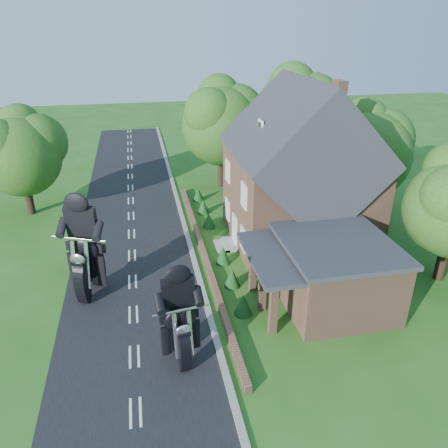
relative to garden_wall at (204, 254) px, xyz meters
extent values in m
plane|color=#245818|center=(-4.30, -5.00, -0.20)|extent=(120.00, 120.00, 0.00)
cube|color=black|center=(-4.30, -5.00, -0.19)|extent=(7.00, 80.00, 0.02)
cube|color=gray|center=(-0.65, -5.00, -0.14)|extent=(0.30, 80.00, 0.12)
cube|color=brown|center=(0.00, 0.00, 0.00)|extent=(0.30, 22.00, 0.40)
cube|color=brown|center=(6.20, 1.00, 2.80)|extent=(8.00, 8.00, 6.00)
cube|color=#282A30|center=(6.20, 1.00, 5.80)|extent=(8.48, 8.64, 8.48)
cube|color=brown|center=(8.20, 1.00, 9.00)|extent=(0.60, 0.90, 1.60)
cube|color=white|center=(3.60, 1.00, 7.30)|extent=(0.12, 0.80, 0.90)
cube|color=black|center=(3.54, 1.00, 7.30)|extent=(0.04, 0.55, 0.65)
cube|color=white|center=(2.14, 1.00, 0.85)|extent=(0.10, 1.10, 2.10)
cube|color=gray|center=(1.80, 1.00, -0.05)|extent=(0.80, 1.60, 0.30)
cube|color=gray|center=(1.30, 1.00, -0.12)|extent=(0.80, 1.60, 0.15)
cube|color=white|center=(2.14, -1.20, 1.40)|extent=(0.10, 1.10, 1.40)
cube|color=black|center=(2.12, -1.20, 1.40)|extent=(0.04, 0.92, 1.22)
cube|color=white|center=(2.14, 3.20, 1.40)|extent=(0.10, 1.10, 1.40)
cube|color=black|center=(2.12, 3.20, 1.40)|extent=(0.04, 0.92, 1.22)
cube|color=white|center=(2.14, -1.20, 4.10)|extent=(0.10, 1.10, 1.40)
cube|color=black|center=(2.12, -1.20, 4.10)|extent=(0.04, 0.92, 1.22)
cube|color=white|center=(2.14, 3.20, 4.10)|extent=(0.10, 1.10, 1.40)
cube|color=black|center=(2.12, 3.20, 4.10)|extent=(0.04, 0.92, 1.22)
cube|color=brown|center=(5.70, -5.80, 1.40)|extent=(5.00, 5.60, 3.20)
cube|color=#282A30|center=(5.70, -5.80, 3.12)|extent=(5.30, 5.94, 0.24)
cube|color=#282A30|center=(2.60, -5.80, 2.75)|extent=(2.60, 5.32, 0.22)
cube|color=brown|center=(2.00, -7.60, 1.20)|extent=(0.35, 0.35, 2.80)
cube|color=brown|center=(2.00, -5.80, 1.20)|extent=(0.35, 0.35, 2.80)
cube|color=brown|center=(2.00, -4.00, 1.20)|extent=(0.35, 0.35, 2.80)
cylinder|color=black|center=(12.70, -5.00, 1.20)|extent=(0.56, 0.56, 2.80)
cylinder|color=black|center=(12.20, 3.50, 1.30)|extent=(0.56, 0.56, 3.00)
sphere|color=#254F16|center=(12.20, 3.50, 4.45)|extent=(6.00, 6.00, 6.00)
sphere|color=#254F16|center=(13.55, 4.10, 5.35)|extent=(4.32, 4.32, 4.32)
sphere|color=#254F16|center=(11.15, 2.60, 5.65)|extent=(3.72, 3.72, 3.72)
sphere|color=#254F16|center=(12.30, 4.70, 6.55)|extent=(3.30, 3.30, 3.30)
cylinder|color=black|center=(9.70, 11.00, 1.60)|extent=(0.56, 0.56, 3.60)
sphere|color=#254F16|center=(9.70, 11.00, 5.38)|extent=(7.20, 7.20, 7.20)
sphere|color=#254F16|center=(11.32, 11.72, 6.46)|extent=(5.18, 5.18, 5.18)
sphere|color=#254F16|center=(8.44, 9.92, 6.82)|extent=(4.46, 4.46, 4.46)
sphere|color=#254F16|center=(9.80, 12.44, 7.90)|extent=(3.96, 3.96, 3.96)
cylinder|color=black|center=(3.70, 12.00, 1.50)|extent=(0.56, 0.56, 3.40)
sphere|color=#254F16|center=(3.70, 12.00, 4.96)|extent=(6.40, 6.40, 6.40)
sphere|color=#254F16|center=(5.14, 12.64, 5.92)|extent=(4.61, 4.61, 4.61)
sphere|color=#254F16|center=(2.58, 11.04, 6.24)|extent=(3.97, 3.97, 3.97)
sphere|color=#254F16|center=(3.80, 13.28, 7.20)|extent=(3.52, 3.52, 3.52)
cylinder|color=black|center=(-11.30, 9.00, 1.20)|extent=(0.56, 0.56, 2.80)
sphere|color=#254F16|center=(-11.30, 9.00, 4.14)|extent=(5.60, 5.60, 5.60)
sphere|color=#254F16|center=(-10.04, 9.56, 4.98)|extent=(4.03, 4.03, 4.03)
sphere|color=#254F16|center=(-12.28, 8.16, 5.26)|extent=(3.47, 3.47, 3.47)
sphere|color=#254F16|center=(-11.20, 10.12, 6.10)|extent=(3.08, 3.08, 3.08)
cone|color=#123A15|center=(1.00, -6.00, 0.35)|extent=(0.90, 0.90, 1.10)
cone|color=#123A15|center=(1.00, -3.50, 0.35)|extent=(0.90, 0.90, 1.10)
cone|color=#123A15|center=(1.00, -1.00, 0.35)|extent=(0.90, 0.90, 1.10)
cone|color=#123A15|center=(1.00, 4.00, 0.35)|extent=(0.90, 0.90, 1.10)
cone|color=#123A15|center=(1.00, 6.50, 0.35)|extent=(0.90, 0.90, 1.10)
cone|color=#123A15|center=(1.00, 9.00, 0.35)|extent=(0.90, 0.90, 1.10)
camera|label=1|loc=(-3.38, -22.99, 13.00)|focal=35.00mm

